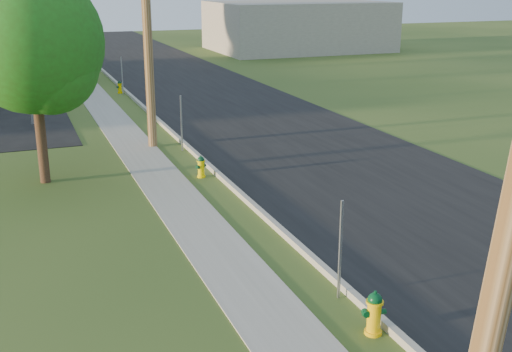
{
  "coord_description": "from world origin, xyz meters",
  "views": [
    {
      "loc": [
        -5.23,
        -5.64,
        5.93
      ],
      "look_at": [
        0.0,
        8.0,
        1.4
      ],
      "focal_mm": 45.0,
      "sensor_mm": 36.0,
      "label": 1
    }
  ],
  "objects_px": {
    "tree_verge": "(36,48)",
    "hydrant_mid": "(201,167)",
    "hydrant_far": "(120,87)",
    "utility_pole_mid": "(146,7)",
    "hydrant_near": "(374,313)"
  },
  "relations": [
    {
      "from": "hydrant_far",
      "to": "hydrant_mid",
      "type": "bearing_deg",
      "value": -90.68
    },
    {
      "from": "tree_verge",
      "to": "hydrant_mid",
      "type": "xyz_separation_m",
      "value": [
        4.46,
        -1.15,
        -3.68
      ]
    },
    {
      "from": "tree_verge",
      "to": "hydrant_far",
      "type": "distance_m",
      "value": 16.05
    },
    {
      "from": "hydrant_mid",
      "to": "utility_pole_mid",
      "type": "bearing_deg",
      "value": 97.83
    },
    {
      "from": "tree_verge",
      "to": "hydrant_far",
      "type": "relative_size",
      "value": 8.99
    },
    {
      "from": "tree_verge",
      "to": "hydrant_mid",
      "type": "relative_size",
      "value": 8.95
    },
    {
      "from": "utility_pole_mid",
      "to": "tree_verge",
      "type": "height_order",
      "value": "utility_pole_mid"
    },
    {
      "from": "hydrant_near",
      "to": "hydrant_far",
      "type": "xyz_separation_m",
      "value": [
        -0.02,
        25.96,
        -0.06
      ]
    },
    {
      "from": "tree_verge",
      "to": "hydrant_mid",
      "type": "height_order",
      "value": "tree_verge"
    },
    {
      "from": "tree_verge",
      "to": "utility_pole_mid",
      "type": "bearing_deg",
      "value": 39.12
    },
    {
      "from": "tree_verge",
      "to": "hydrant_far",
      "type": "xyz_separation_m",
      "value": [
        4.64,
        14.92,
        -3.68
      ]
    },
    {
      "from": "hydrant_near",
      "to": "hydrant_far",
      "type": "relative_size",
      "value": 1.18
    },
    {
      "from": "tree_verge",
      "to": "hydrant_mid",
      "type": "distance_m",
      "value": 5.89
    },
    {
      "from": "tree_verge",
      "to": "hydrant_near",
      "type": "bearing_deg",
      "value": -67.11
    },
    {
      "from": "hydrant_mid",
      "to": "hydrant_far",
      "type": "distance_m",
      "value": 16.07
    }
  ]
}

